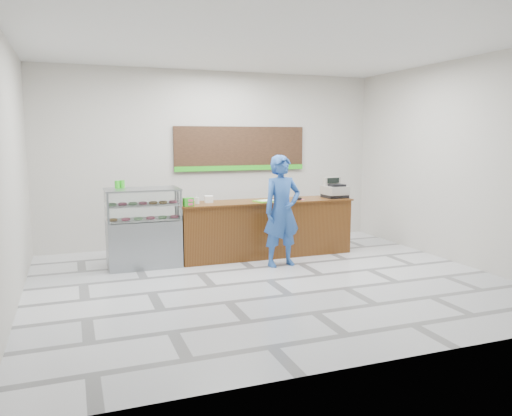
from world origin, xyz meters
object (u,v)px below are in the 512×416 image
object	(u,v)px
display_case	(143,227)
customer	(282,211)
sales_counter	(265,228)
serving_tray	(266,201)
cash_register	(334,190)

from	to	relation	value
display_case	customer	size ratio (longest dim) A/B	0.71
sales_counter	serving_tray	world-z (taller)	serving_tray
display_case	cash_register	size ratio (longest dim) A/B	2.91
sales_counter	display_case	size ratio (longest dim) A/B	2.45
sales_counter	cash_register	bearing A→B (deg)	-1.58
cash_register	customer	xyz separation A→B (m)	(-1.41, -0.73, -0.23)
serving_tray	display_case	bearing A→B (deg)	159.99
display_case	cash_register	xyz separation A→B (m)	(3.63, -0.04, 0.50)
display_case	serving_tray	bearing A→B (deg)	-3.68
cash_register	serving_tray	distance (m)	1.46
sales_counter	serving_tray	bearing A→B (deg)	-108.04
display_case	cash_register	world-z (taller)	cash_register
sales_counter	customer	world-z (taller)	customer
sales_counter	cash_register	world-z (taller)	cash_register
cash_register	sales_counter	bearing A→B (deg)	173.90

